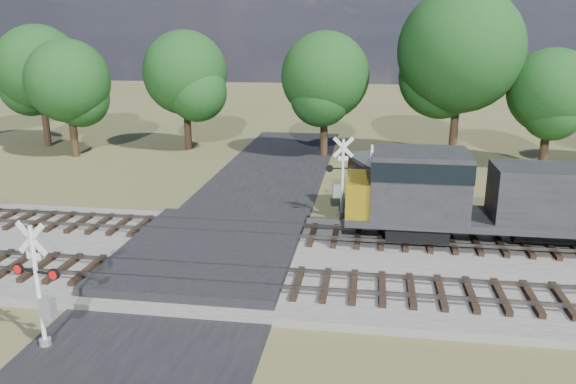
# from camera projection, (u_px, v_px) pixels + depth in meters

# --- Properties ---
(ground) EXTENTS (160.00, 160.00, 0.00)m
(ground) POSITION_uv_depth(u_px,v_px,m) (206.00, 264.00, 22.66)
(ground) COLOR #4A512B
(ground) RESTS_ON ground
(ballast_bed) EXTENTS (140.00, 10.00, 0.30)m
(ballast_bed) POSITION_uv_depth(u_px,v_px,m) (460.00, 271.00, 21.67)
(ballast_bed) COLOR gray
(ballast_bed) RESTS_ON ground
(road) EXTENTS (7.00, 60.00, 0.08)m
(road) POSITION_uv_depth(u_px,v_px,m) (206.00, 263.00, 22.65)
(road) COLOR black
(road) RESTS_ON ground
(crossing_panel) EXTENTS (7.00, 9.00, 0.62)m
(crossing_panel) POSITION_uv_depth(u_px,v_px,m) (209.00, 252.00, 23.05)
(crossing_panel) COLOR #262628
(crossing_panel) RESTS_ON ground
(track_near) EXTENTS (140.00, 2.60, 0.33)m
(track_near) POSITION_uv_depth(u_px,v_px,m) (273.00, 281.00, 20.20)
(track_near) COLOR black
(track_near) RESTS_ON ballast_bed
(track_far) EXTENTS (140.00, 2.60, 0.33)m
(track_far) POSITION_uv_depth(u_px,v_px,m) (293.00, 233.00, 24.95)
(track_far) COLOR black
(track_far) RESTS_ON ballast_bed
(crossing_signal_near) EXTENTS (1.59, 0.41, 3.96)m
(crossing_signal_near) POSITION_uv_depth(u_px,v_px,m) (42.00, 297.00, 16.26)
(crossing_signal_near) COLOR silver
(crossing_signal_near) RESTS_ON ground
(crossing_signal_far) EXTENTS (1.66, 0.44, 4.15)m
(crossing_signal_far) POSITION_uv_depth(u_px,v_px,m) (341.00, 185.00, 27.80)
(crossing_signal_far) COLOR silver
(crossing_signal_far) RESTS_ON ground
(equipment_shed) EXTENTS (5.70, 5.70, 2.96)m
(equipment_shed) POSITION_uv_depth(u_px,v_px,m) (398.00, 186.00, 28.34)
(equipment_shed) COLOR #472E1E
(equipment_shed) RESTS_ON ground
(treeline) EXTENTS (82.36, 10.81, 11.99)m
(treeline) POSITION_uv_depth(u_px,v_px,m) (435.00, 66.00, 38.60)
(treeline) COLOR black
(treeline) RESTS_ON ground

